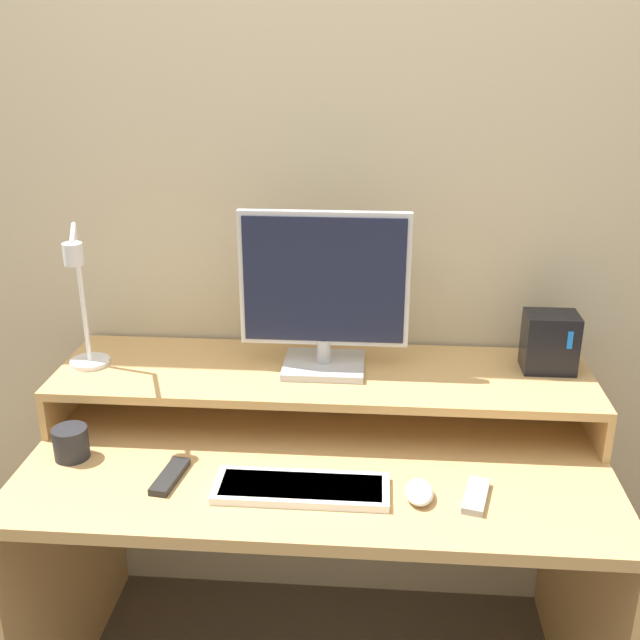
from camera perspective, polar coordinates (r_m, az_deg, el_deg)
wall_back at (r=2.02m, az=0.76°, el=8.92°), size 6.00×0.05×2.50m
desk at (r=1.95m, az=-0.13°, el=-14.85°), size 1.37×0.73×0.73m
monitor_shelf at (r=1.94m, az=0.27°, el=-4.33°), size 1.37×0.38×0.13m
monitor at (r=1.87m, az=0.43°, el=2.12°), size 0.43×0.18×0.41m
desk_lamp at (r=1.93m, az=-17.66°, el=0.90°), size 0.14×0.25×0.38m
router_dock at (r=2.00m, az=17.10°, el=-1.61°), size 0.13×0.10×0.15m
keyboard at (r=1.68m, az=-1.43°, el=-12.68°), size 0.38×0.13×0.02m
mouse at (r=1.67m, az=7.57°, el=-12.87°), size 0.06×0.10×0.03m
remote_control at (r=1.76m, az=-11.36°, el=-11.61°), size 0.06×0.15×0.02m
remote_secondary at (r=1.69m, az=11.80°, el=-13.00°), size 0.08×0.14×0.02m
mug at (r=1.88m, az=-18.45°, el=-8.88°), size 0.08×0.08×0.08m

